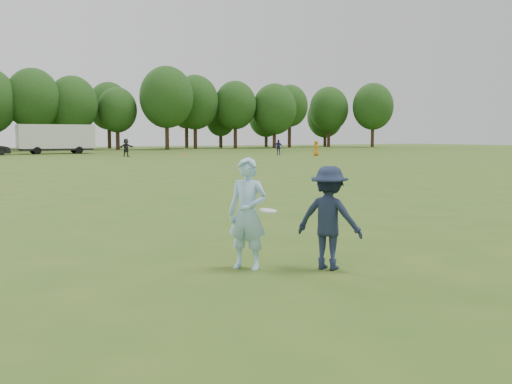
% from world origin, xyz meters
% --- Properties ---
extents(ground, '(200.00, 200.00, 0.00)m').
position_xyz_m(ground, '(0.00, 0.00, 0.00)').
color(ground, '#315618').
rests_on(ground, ground).
extents(thrower, '(0.70, 0.74, 1.70)m').
position_xyz_m(thrower, '(-0.73, 0.45, 0.85)').
color(thrower, '#99CAED').
rests_on(thrower, ground).
extents(defender, '(1.06, 1.17, 1.58)m').
position_xyz_m(defender, '(0.35, -0.17, 0.79)').
color(defender, '#1B243B').
rests_on(defender, ground).
extents(player_far_b, '(0.99, 0.86, 1.60)m').
position_xyz_m(player_far_b, '(27.36, 45.23, 0.80)').
color(player_far_b, navy).
rests_on(player_far_b, ground).
extents(player_far_c, '(0.80, 0.57, 1.53)m').
position_xyz_m(player_far_c, '(29.28, 41.22, 0.76)').
color(player_far_c, orange).
rests_on(player_far_c, ground).
extents(player_far_d, '(1.68, 0.87, 1.73)m').
position_xyz_m(player_far_d, '(12.14, 47.97, 0.86)').
color(player_far_d, '#262626').
rests_on(player_far_d, ground).
extents(field_cone, '(0.28, 0.28, 0.30)m').
position_xyz_m(field_cone, '(17.90, 47.67, 0.15)').
color(field_cone, '#FF510D').
rests_on(field_cone, ground).
extents(disc_in_play, '(0.29, 0.29, 0.07)m').
position_xyz_m(disc_in_play, '(-0.52, 0.19, 0.91)').
color(disc_in_play, white).
rests_on(disc_in_play, ground).
extents(cargo_trailer, '(9.00, 2.75, 3.20)m').
position_xyz_m(cargo_trailer, '(8.20, 60.64, 1.78)').
color(cargo_trailer, silver).
rests_on(cargo_trailer, ground).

